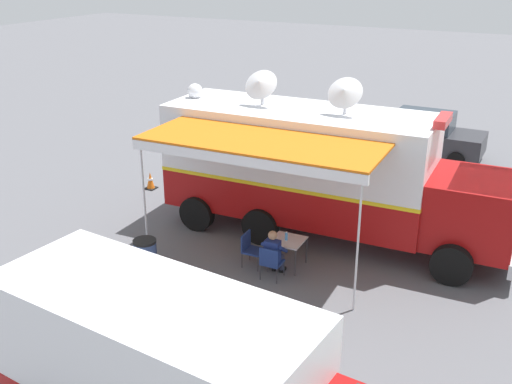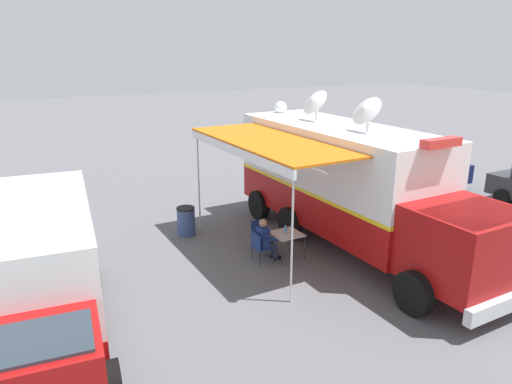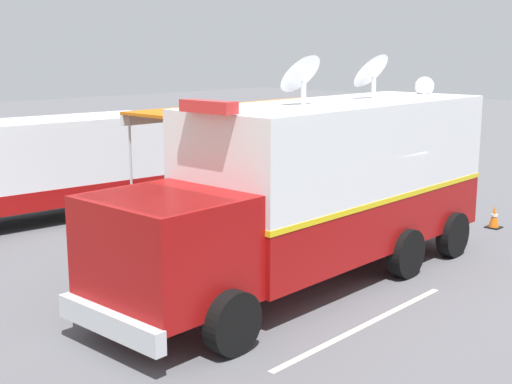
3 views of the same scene
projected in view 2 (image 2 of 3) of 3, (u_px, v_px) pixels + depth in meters
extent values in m
plane|color=#5B5B60|center=(332.00, 236.00, 14.84)|extent=(100.00, 100.00, 0.00)
cube|color=silver|center=(433.00, 247.00, 14.02)|extent=(0.27, 4.80, 0.01)
cube|color=#9E0F0F|center=(334.00, 201.00, 14.50)|extent=(2.73, 7.28, 1.10)
cube|color=white|center=(337.00, 157.00, 14.09)|extent=(2.73, 7.28, 1.70)
cube|color=yellow|center=(335.00, 184.00, 14.34)|extent=(2.75, 7.30, 0.10)
cube|color=#9E0F0F|center=(465.00, 245.00, 10.52)|extent=(2.37, 2.17, 1.70)
cube|color=#28333D|center=(475.00, 227.00, 10.21)|extent=(2.20, 1.54, 0.70)
cube|color=silver|center=(505.00, 304.00, 9.84)|extent=(2.38, 0.28, 0.36)
cylinder|color=black|center=(487.00, 268.00, 11.55)|extent=(0.33, 1.01, 1.00)
cylinder|color=black|center=(413.00, 293.00, 10.39)|extent=(0.33, 1.01, 1.00)
cylinder|color=black|center=(353.00, 210.00, 15.72)|extent=(0.33, 1.01, 1.00)
cylinder|color=black|center=(290.00, 223.00, 14.56)|extent=(0.33, 1.01, 1.00)
cylinder|color=black|center=(318.00, 194.00, 17.38)|extent=(0.33, 1.01, 1.00)
cylinder|color=black|center=(259.00, 205.00, 16.22)|extent=(0.33, 1.01, 1.00)
cube|color=white|center=(338.00, 127.00, 13.82)|extent=(2.73, 7.28, 0.10)
cube|color=red|center=(441.00, 143.00, 10.68)|extent=(1.11, 0.31, 0.20)
cylinder|color=silver|center=(317.00, 113.00, 14.65)|extent=(0.10, 0.10, 0.45)
cone|color=silver|center=(313.00, 100.00, 14.46)|extent=(0.74, 0.92, 0.81)
cylinder|color=silver|center=(368.00, 123.00, 12.69)|extent=(0.10, 0.10, 0.45)
cone|color=silver|center=(365.00, 109.00, 12.50)|extent=(0.74, 0.92, 0.81)
sphere|color=white|center=(281.00, 108.00, 16.43)|extent=(0.44, 0.44, 0.44)
cube|color=orange|center=(269.00, 141.00, 12.79)|extent=(2.38, 5.83, 0.06)
cube|color=white|center=(234.00, 150.00, 12.34)|extent=(0.26, 5.76, 0.24)
cylinder|color=silver|center=(292.00, 237.00, 10.52)|extent=(0.05, 0.05, 3.25)
cylinder|color=silver|center=(199.00, 180.00, 15.09)|extent=(0.05, 0.05, 3.25)
cube|color=silver|center=(286.00, 234.00, 13.12)|extent=(0.83, 0.83, 0.03)
cylinder|color=#333338|center=(305.00, 248.00, 13.09)|extent=(0.03, 0.03, 0.70)
cylinder|color=#333338|center=(282.00, 253.00, 12.74)|extent=(0.03, 0.03, 0.70)
cylinder|color=#333338|center=(290.00, 239.00, 13.71)|extent=(0.03, 0.03, 0.70)
cylinder|color=#333338|center=(268.00, 244.00, 13.36)|extent=(0.03, 0.03, 0.70)
cylinder|color=#4C99D8|center=(286.00, 230.00, 13.10)|extent=(0.07, 0.07, 0.20)
cylinder|color=white|center=(286.00, 226.00, 13.07)|extent=(0.04, 0.04, 0.02)
cube|color=navy|center=(263.00, 247.00, 12.96)|extent=(0.50, 0.50, 0.04)
cube|color=navy|center=(256.00, 241.00, 12.79)|extent=(0.06, 0.48, 0.44)
cylinder|color=#333338|center=(266.00, 250.00, 13.31)|extent=(0.02, 0.02, 0.42)
cylinder|color=#333338|center=(274.00, 256.00, 12.94)|extent=(0.02, 0.02, 0.42)
cylinder|color=#333338|center=(252.00, 253.00, 13.11)|extent=(0.02, 0.02, 0.42)
cylinder|color=#333338|center=(260.00, 259.00, 12.74)|extent=(0.02, 0.02, 0.42)
cube|color=navy|center=(262.00, 237.00, 13.68)|extent=(0.50, 0.50, 0.04)
cube|color=navy|center=(258.00, 227.00, 13.79)|extent=(0.48, 0.06, 0.44)
cylinder|color=#333338|center=(272.00, 245.00, 13.66)|extent=(0.02, 0.02, 0.42)
cylinder|color=#333338|center=(259.00, 248.00, 13.45)|extent=(0.02, 0.02, 0.42)
cylinder|color=#333338|center=(265.00, 240.00, 14.02)|extent=(0.02, 0.02, 0.42)
cylinder|color=#333338|center=(252.00, 242.00, 13.82)|extent=(0.02, 0.02, 0.42)
cube|color=navy|center=(263.00, 237.00, 12.87)|extent=(0.25, 0.37, 0.56)
sphere|color=#A37556|center=(263.00, 223.00, 12.75)|extent=(0.22, 0.22, 0.22)
cylinder|color=navy|center=(263.00, 232.00, 13.11)|extent=(0.43, 0.10, 0.34)
cylinder|color=navy|center=(271.00, 238.00, 12.73)|extent=(0.43, 0.10, 0.34)
cylinder|color=#2D334C|center=(267.00, 244.00, 13.12)|extent=(0.38, 0.14, 0.13)
cylinder|color=#2D334C|center=(272.00, 250.00, 13.27)|extent=(0.11, 0.11, 0.42)
cube|color=black|center=(274.00, 256.00, 13.35)|extent=(0.24, 0.11, 0.07)
cylinder|color=#2D334C|center=(270.00, 247.00, 12.96)|extent=(0.38, 0.14, 0.13)
cylinder|color=#2D334C|center=(276.00, 253.00, 13.11)|extent=(0.11, 0.11, 0.42)
cube|color=black|center=(278.00, 258.00, 13.19)|extent=(0.24, 0.11, 0.07)
cylinder|color=#384C7F|center=(186.00, 222.00, 14.83)|extent=(0.56, 0.56, 0.85)
cylinder|color=black|center=(186.00, 208.00, 14.70)|extent=(0.57, 0.57, 0.06)
cube|color=black|center=(266.00, 188.00, 19.89)|extent=(0.36, 0.36, 0.03)
cone|color=orange|center=(266.00, 181.00, 19.81)|extent=(0.26, 0.26, 0.55)
cylinder|color=white|center=(266.00, 180.00, 19.80)|extent=(0.17, 0.17, 0.06)
cube|color=white|center=(39.00, 257.00, 9.59)|extent=(2.55, 5.37, 2.20)
cube|color=#9E0F0F|center=(44.00, 294.00, 9.84)|extent=(2.57, 5.39, 0.50)
cube|color=#9E0F0F|center=(36.00, 382.00, 6.72)|extent=(2.02, 1.76, 1.40)
cube|color=#28333D|center=(31.00, 359.00, 6.50)|extent=(1.77, 1.24, 0.60)
cylinder|color=black|center=(94.00, 271.00, 11.58)|extent=(0.33, 0.86, 0.84)
cube|color=navy|center=(421.00, 165.00, 20.88)|extent=(2.24, 4.37, 0.76)
cube|color=#28333D|center=(421.00, 148.00, 20.80)|extent=(1.82, 2.26, 0.68)
cylinder|color=black|center=(458.00, 179.00, 20.14)|extent=(0.29, 0.66, 0.64)
cylinder|color=black|center=(424.00, 183.00, 19.52)|extent=(0.29, 0.66, 0.64)
cylinder|color=black|center=(417.00, 165.00, 22.46)|extent=(0.29, 0.66, 0.64)
cylinder|color=black|center=(386.00, 168.00, 21.84)|extent=(0.29, 0.66, 0.64)
cylinder|color=black|center=(502.00, 198.00, 17.59)|extent=(0.22, 0.64, 0.64)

